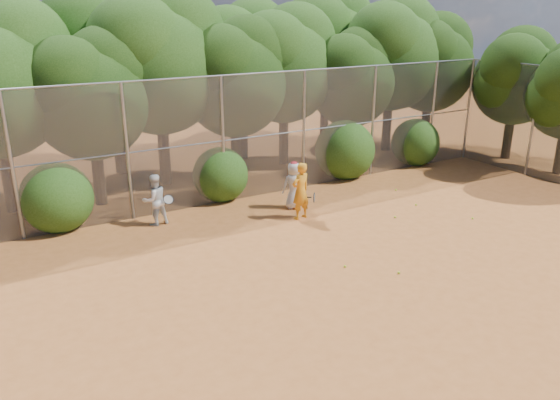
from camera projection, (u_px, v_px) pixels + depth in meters
ground at (367, 265)px, 13.26m from camera, size 80.00×80.00×0.00m
fence_back at (248, 136)px, 17.40m from camera, size 20.05×0.09×4.03m
fence_side at (533, 121)px, 19.81m from camera, size 0.09×6.09×4.03m
tree_2 at (90, 90)px, 16.31m from camera, size 3.99×3.47×5.47m
tree_3 at (159, 56)px, 18.07m from camera, size 4.89×4.26×6.70m
tree_4 at (235, 74)px, 18.98m from camera, size 4.19×3.64×5.73m
tree_5 at (285, 60)px, 20.73m from camera, size 4.51×3.92×6.17m
tree_6 at (352, 74)px, 21.30m from camera, size 3.86×3.36×5.29m
tree_7 at (392, 50)px, 22.73m from camera, size 4.77×4.14×6.53m
tree_8 at (431, 59)px, 23.59m from camera, size 4.25×3.70×5.82m
tree_10 at (111, 46)px, 19.30m from camera, size 5.15×4.48×7.06m
tree_11 at (242, 55)px, 21.52m from camera, size 4.64×4.03×6.35m
tree_12 at (327, 42)px, 24.05m from camera, size 5.02×4.37×6.88m
tree_13 at (517, 73)px, 21.69m from camera, size 3.86×3.36×5.29m
bush_0 at (56, 195)px, 15.18m from camera, size 2.00×2.00×2.00m
bush_1 at (220, 172)px, 17.61m from camera, size 1.80×1.80×1.80m
bush_2 at (345, 147)px, 19.94m from camera, size 2.20×2.20×2.20m
bush_3 at (416, 140)px, 21.66m from camera, size 1.90×1.90×1.90m
player_yellow at (301, 191)px, 15.94m from camera, size 0.80×0.59×1.71m
player_teen at (294, 185)px, 16.84m from camera, size 0.80×0.60×1.50m
player_white at (155, 200)px, 15.52m from camera, size 0.86×0.75×1.50m
ball_0 at (395, 217)px, 16.22m from camera, size 0.07×0.07×0.07m
ball_1 at (416, 205)px, 17.24m from camera, size 0.07×0.07×0.07m
ball_2 at (399, 273)px, 12.80m from camera, size 0.07×0.07×0.07m
ball_3 at (472, 218)px, 16.14m from camera, size 0.07×0.07×0.07m
ball_4 at (345, 266)px, 13.12m from camera, size 0.07×0.07×0.07m
ball_5 at (396, 190)px, 18.66m from camera, size 0.07×0.07×0.07m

